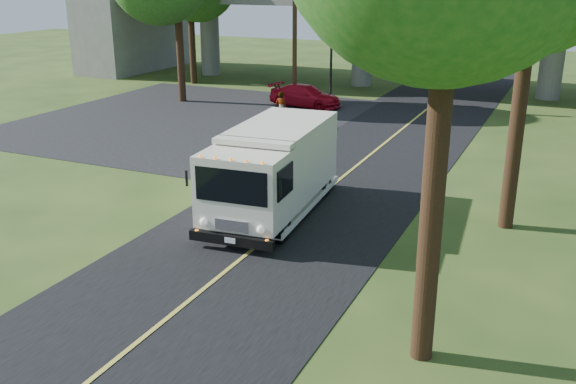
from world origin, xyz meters
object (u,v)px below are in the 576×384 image
Objects in this scene: traffic_signal at (331,47)px; step_van at (273,168)px; utility_pole at (295,24)px; pedestrian at (281,109)px; red_sedan at (305,96)px.

traffic_signal is 0.76× the size of step_van.
utility_pole is 1.31× the size of step_van.
utility_pole is at bearing -67.97° from pedestrian.
traffic_signal reaches higher than red_sedan.
pedestrian is at bearing -88.57° from traffic_signal.
traffic_signal reaches higher than pedestrian.
utility_pole is at bearing 70.66° from red_sedan.
step_van is 1.61× the size of red_sedan.
traffic_signal is 0.58× the size of utility_pole.
utility_pole reaches higher than step_van.
pedestrian reaches higher than red_sedan.
traffic_signal is 1.21× the size of red_sedan.
step_van is at bearing -68.19° from utility_pole.
utility_pole is 18.49m from step_van.
step_van reaches higher than pedestrian.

